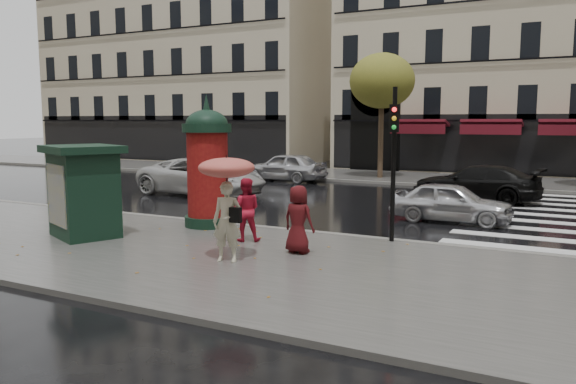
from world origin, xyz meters
The scene contains 18 objects.
ground centered at (0.00, 0.00, 0.00)m, with size 160.00×160.00×0.00m, color black.
near_sidewalk centered at (0.00, -0.50, 0.06)m, with size 90.00×7.00×0.12m, color #474744.
far_sidewalk centered at (0.00, 19.00, 0.06)m, with size 90.00×6.00×0.12m, color #474744.
near_kerb centered at (0.00, 3.00, 0.07)m, with size 90.00×0.25×0.14m, color slate.
far_kerb centered at (0.00, 16.00, 0.07)m, with size 90.00×0.25×0.14m, color slate.
zebra_crossing centered at (6.00, 9.60, 0.01)m, with size 3.60×11.75×0.01m, color silver.
bldg_far_left centered at (-22.00, 30.00, 11.31)m, with size 24.00×14.00×22.90m.
tree_far_left centered at (-2.00, 18.00, 5.17)m, with size 3.40×3.40×6.64m.
woman_umbrella centered at (0.67, -0.82, 1.65)m, with size 1.21×1.21×2.32m.
woman_red centered at (-0.07, 1.12, 0.92)m, with size 0.78×0.61×1.60m, color red.
man_burgundy centered at (1.69, 0.58, 0.90)m, with size 0.76×0.50×1.56m, color #490E11.
morris_column centered at (-2.10, 2.40, 1.92)m, with size 1.40×1.40×3.76m.
traffic_light centered at (3.25, 2.73, 2.45)m, with size 0.28×0.38×3.84m.
newsstand centered at (-4.11, -0.31, 1.35)m, with size 2.48×2.32×2.39m.
car_silver centered at (3.89, 6.87, 0.63)m, with size 1.48×3.68×1.25m, color silver.
car_white centered at (-6.77, 8.56, 0.79)m, with size 2.62×5.68×1.58m, color silver.
car_black centered at (3.83, 11.95, 0.71)m, with size 1.98×4.88×1.42m, color black.
car_far_silver centered at (-6.16, 15.00, 0.75)m, with size 1.77×4.39×1.50m, color silver.
Camera 1 is at (7.25, -10.77, 3.15)m, focal length 35.00 mm.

